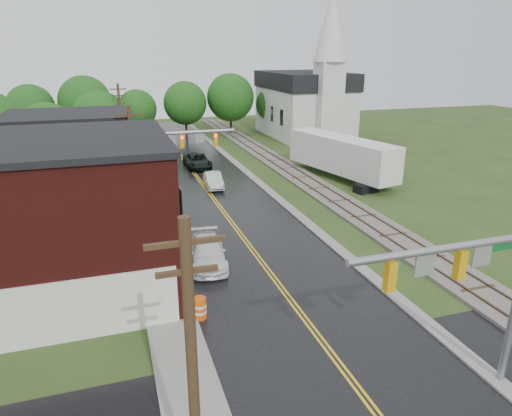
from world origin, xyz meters
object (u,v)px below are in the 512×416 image
traffic_signal_near (476,276)px  pickup_white (207,252)px  suv_dark (197,161)px  utility_pole_c (121,123)px  utility_pole_b (134,170)px  church (307,98)px  brick_building (29,221)px  tree_left_e (102,121)px  construction_barrel (200,308)px  utility_pole_a (193,381)px  traffic_signal_far (173,149)px  tree_left_c (49,134)px  sedan_silver (213,180)px  semi_trailer (342,155)px

traffic_signal_near → pickup_white: bearing=115.8°
suv_dark → utility_pole_c: bearing=152.1°
traffic_signal_near → utility_pole_b: size_ratio=0.82×
church → suv_dark: (-19.17, -13.75, -5.07)m
brick_building → tree_left_e: 31.12m
construction_barrel → utility_pole_a: bearing=-101.2°
traffic_signal_far → pickup_white: (0.27, -11.17, -4.23)m
utility_pole_c → pickup_white: utility_pole_c is taller
traffic_signal_far → tree_left_e: (-5.38, 18.90, -0.16)m
traffic_signal_far → utility_pole_c: 17.33m
utility_pole_b → tree_left_c: size_ratio=1.18×
utility_pole_a → sedan_silver: (7.60, 31.87, -4.01)m
brick_building → pickup_white: 9.92m
traffic_signal_near → sedan_silver: 30.29m
church → utility_pole_c: 28.54m
sedan_silver → church: bearing=53.3°
construction_barrel → utility_pole_c: bearing=93.3°
traffic_signal_near → construction_barrel: size_ratio=6.56×
brick_building → semi_trailer: brick_building is taller
traffic_signal_near → suv_dark: size_ratio=1.33×
utility_pole_a → suv_dark: 40.90m
church → suv_dark: size_ratio=3.63×
tree_left_c → construction_barrel: tree_left_c is taller
traffic_signal_near → tree_left_c: bearing=114.6°
tree_left_c → suv_dark: 15.15m
utility_pole_b → tree_left_e: size_ratio=1.10×
brick_building → tree_left_c: 24.94m
tree_left_c → semi_trailer: 29.15m
tree_left_c → sedan_silver: bearing=-28.7°
brick_building → traffic_signal_near: (15.96, -13.00, 0.82)m
suv_dark → construction_barrel: suv_dark is taller
traffic_signal_near → utility_pole_a: size_ratio=0.82×
utility_pole_a → suv_dark: (7.63, 39.99, -3.95)m
utility_pole_a → church: bearing=63.5°
tree_left_c → suv_dark: tree_left_c is taller
utility_pole_c → tree_left_c: 8.16m
church → pickup_white: bearing=-121.5°
brick_building → utility_pole_a: bearing=-69.3°
church → utility_pole_b: 41.55m
brick_building → traffic_signal_near: brick_building is taller
tree_left_e → construction_barrel: bearing=-83.6°
traffic_signal_near → construction_barrel: 12.34m
tree_left_e → semi_trailer: (22.70, -14.83, -2.35)m
utility_pole_c → construction_barrel: (1.98, -34.00, -4.16)m
utility_pole_c → semi_trailer: size_ratio=0.65×
traffic_signal_near → tree_left_e: (-12.32, 43.90, -0.16)m
church → construction_barrel: size_ratio=17.86×
pickup_white → construction_barrel: pickup_white is taller
brick_building → utility_pole_c: utility_pole_c is taller
tree_left_c → tree_left_e: tree_left_e is taller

